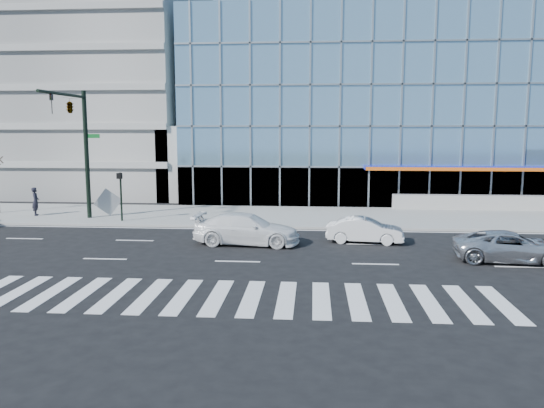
{
  "coord_description": "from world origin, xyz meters",
  "views": [
    {
      "loc": [
        3.27,
        -26.52,
        5.77
      ],
      "look_at": [
        0.98,
        3.0,
        1.58
      ],
      "focal_mm": 35.0,
      "sensor_mm": 36.0,
      "label": 1
    }
  ],
  "objects_px": {
    "silver_suv": "(511,247)",
    "tilted_panel": "(108,202)",
    "white_sedan": "(365,230)",
    "ped_signal_post": "(120,189)",
    "traffic_signal": "(75,123)",
    "pedestrian": "(36,201)",
    "white_suv": "(247,229)"
  },
  "relations": [
    {
      "from": "white_suv",
      "to": "white_sedan",
      "type": "xyz_separation_m",
      "value": [
        6.0,
        0.85,
        -0.13
      ]
    },
    {
      "from": "ped_signal_post",
      "to": "pedestrian",
      "type": "bearing_deg",
      "value": 165.61
    },
    {
      "from": "traffic_signal",
      "to": "pedestrian",
      "type": "relative_size",
      "value": 4.31
    },
    {
      "from": "silver_suv",
      "to": "white_suv",
      "type": "xyz_separation_m",
      "value": [
        -12.0,
        2.68,
        0.11
      ]
    },
    {
      "from": "white_suv",
      "to": "white_sedan",
      "type": "distance_m",
      "value": 6.06
    },
    {
      "from": "white_sedan",
      "to": "silver_suv",
      "type": "bearing_deg",
      "value": -113.53
    },
    {
      "from": "ped_signal_post",
      "to": "white_suv",
      "type": "bearing_deg",
      "value": -32.29
    },
    {
      "from": "ped_signal_post",
      "to": "white_sedan",
      "type": "bearing_deg",
      "value": -17.29
    },
    {
      "from": "ped_signal_post",
      "to": "tilted_panel",
      "type": "distance_m",
      "value": 2.64
    },
    {
      "from": "traffic_signal",
      "to": "white_suv",
      "type": "height_order",
      "value": "traffic_signal"
    },
    {
      "from": "traffic_signal",
      "to": "white_suv",
      "type": "bearing_deg",
      "value": -24.41
    },
    {
      "from": "traffic_signal",
      "to": "tilted_panel",
      "type": "distance_m",
      "value": 5.64
    },
    {
      "from": "tilted_panel",
      "to": "white_suv",
      "type": "bearing_deg",
      "value": -58.02
    },
    {
      "from": "ped_signal_post",
      "to": "pedestrian",
      "type": "relative_size",
      "value": 1.62
    },
    {
      "from": "pedestrian",
      "to": "tilted_panel",
      "type": "relative_size",
      "value": 1.43
    },
    {
      "from": "white_sedan",
      "to": "tilted_panel",
      "type": "relative_size",
      "value": 3.0
    },
    {
      "from": "silver_suv",
      "to": "white_sedan",
      "type": "height_order",
      "value": "silver_suv"
    },
    {
      "from": "pedestrian",
      "to": "ped_signal_post",
      "type": "bearing_deg",
      "value": -126.84
    },
    {
      "from": "tilted_panel",
      "to": "silver_suv",
      "type": "bearing_deg",
      "value": -46.5
    },
    {
      "from": "ped_signal_post",
      "to": "white_suv",
      "type": "xyz_separation_m",
      "value": [
        8.46,
        -5.35,
        -1.36
      ]
    },
    {
      "from": "traffic_signal",
      "to": "white_suv",
      "type": "distance_m",
      "value": 13.18
    },
    {
      "from": "silver_suv",
      "to": "tilted_panel",
      "type": "relative_size",
      "value": 3.7
    },
    {
      "from": "ped_signal_post",
      "to": "traffic_signal",
      "type": "bearing_deg",
      "value": -171.48
    },
    {
      "from": "white_sedan",
      "to": "ped_signal_post",
      "type": "bearing_deg",
      "value": 79.59
    },
    {
      "from": "traffic_signal",
      "to": "white_suv",
      "type": "relative_size",
      "value": 1.49
    },
    {
      "from": "white_suv",
      "to": "ped_signal_post",
      "type": "bearing_deg",
      "value": 61.74
    },
    {
      "from": "traffic_signal",
      "to": "pedestrian",
      "type": "distance_m",
      "value": 6.69
    },
    {
      "from": "white_suv",
      "to": "pedestrian",
      "type": "distance_m",
      "value": 16.38
    },
    {
      "from": "ped_signal_post",
      "to": "pedestrian",
      "type": "xyz_separation_m",
      "value": [
        -6.36,
        1.63,
        -1.06
      ]
    },
    {
      "from": "white_sedan",
      "to": "pedestrian",
      "type": "height_order",
      "value": "pedestrian"
    },
    {
      "from": "ped_signal_post",
      "to": "white_sedan",
      "type": "height_order",
      "value": "ped_signal_post"
    },
    {
      "from": "ped_signal_post",
      "to": "white_suv",
      "type": "relative_size",
      "value": 0.56
    }
  ]
}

